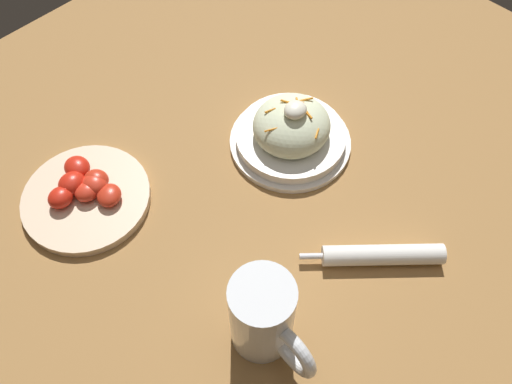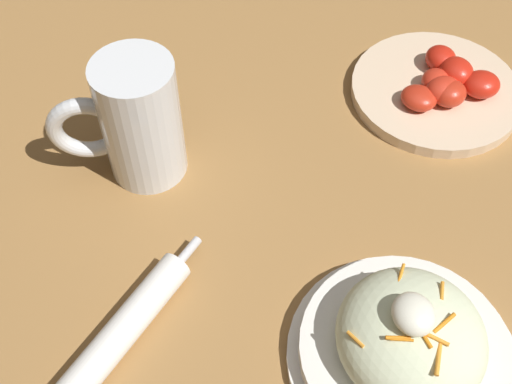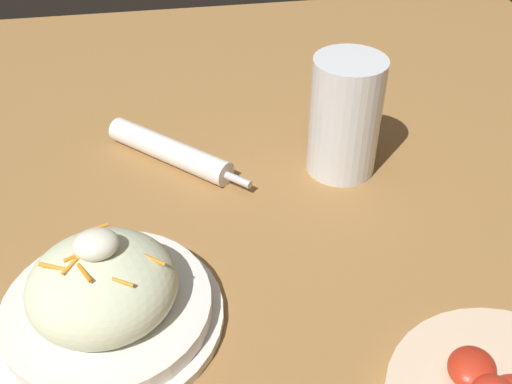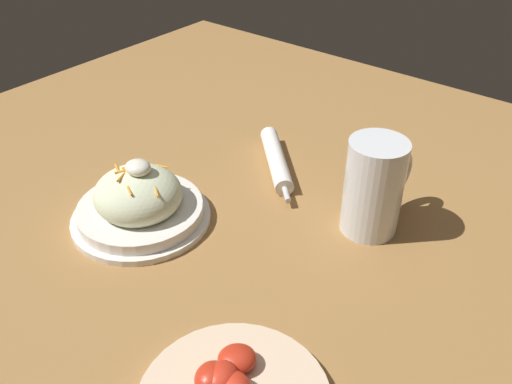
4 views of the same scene
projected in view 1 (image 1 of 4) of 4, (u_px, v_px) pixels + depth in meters
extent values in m
plane|color=#9E703D|center=(289.00, 204.00, 0.90)|extent=(1.43, 1.43, 0.00)
cylinder|color=white|center=(290.00, 142.00, 0.97)|extent=(0.22, 0.22, 0.01)
cylinder|color=white|center=(291.00, 137.00, 0.95)|extent=(0.20, 0.20, 0.02)
ellipsoid|color=beige|center=(292.00, 125.00, 0.93)|extent=(0.14, 0.13, 0.08)
cylinder|color=orange|center=(317.00, 133.00, 0.89)|extent=(0.02, 0.01, 0.01)
cylinder|color=orange|center=(304.00, 100.00, 0.92)|extent=(0.03, 0.02, 0.01)
cylinder|color=orange|center=(308.00, 114.00, 0.89)|extent=(0.01, 0.02, 0.00)
cylinder|color=orange|center=(270.00, 110.00, 0.90)|extent=(0.02, 0.01, 0.01)
cylinder|color=orange|center=(300.00, 106.00, 0.90)|extent=(0.02, 0.01, 0.01)
cylinder|color=orange|center=(308.00, 113.00, 0.90)|extent=(0.01, 0.02, 0.00)
cylinder|color=orange|center=(298.00, 102.00, 0.91)|extent=(0.02, 0.02, 0.01)
cylinder|color=orange|center=(288.00, 102.00, 0.91)|extent=(0.02, 0.02, 0.01)
cylinder|color=orange|center=(271.00, 130.00, 0.89)|extent=(0.02, 0.02, 0.01)
ellipsoid|color=white|center=(295.00, 110.00, 0.89)|extent=(0.04, 0.04, 0.02)
cylinder|color=white|center=(262.00, 315.00, 0.71)|extent=(0.09, 0.09, 0.15)
cylinder|color=orange|center=(262.00, 322.00, 0.74)|extent=(0.08, 0.08, 0.10)
cylinder|color=white|center=(262.00, 307.00, 0.69)|extent=(0.08, 0.08, 0.01)
torus|color=white|center=(292.00, 350.00, 0.69)|extent=(0.03, 0.09, 0.09)
cylinder|color=white|center=(383.00, 255.00, 0.83)|extent=(0.16, 0.16, 0.03)
cylinder|color=silver|center=(311.00, 256.00, 0.83)|extent=(0.03, 0.03, 0.01)
cylinder|color=beige|center=(87.00, 198.00, 0.90)|extent=(0.21, 0.21, 0.02)
ellipsoid|color=red|center=(96.00, 180.00, 0.89)|extent=(0.05, 0.05, 0.03)
ellipsoid|color=red|center=(72.00, 183.00, 0.88)|extent=(0.05, 0.05, 0.03)
ellipsoid|color=red|center=(109.00, 195.00, 0.88)|extent=(0.06, 0.06, 0.02)
ellipsoid|color=red|center=(61.00, 197.00, 0.87)|extent=(0.05, 0.04, 0.03)
ellipsoid|color=red|center=(87.00, 192.00, 0.88)|extent=(0.05, 0.04, 0.03)
ellipsoid|color=red|center=(77.00, 167.00, 0.90)|extent=(0.04, 0.05, 0.03)
ellipsoid|color=red|center=(95.00, 184.00, 0.89)|extent=(0.05, 0.05, 0.03)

